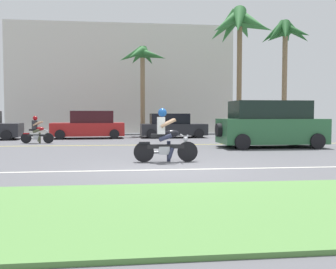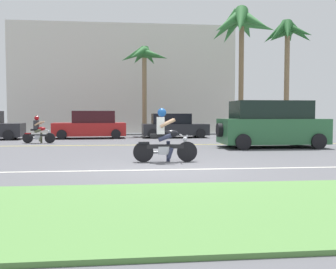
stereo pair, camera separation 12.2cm
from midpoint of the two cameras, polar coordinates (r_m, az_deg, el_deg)
name	(u,v)px [view 1 (the left image)]	position (r m, az deg, el deg)	size (l,w,h in m)	color
ground	(159,157)	(12.62, -1.65, -3.49)	(56.00, 30.00, 0.04)	#545459
grass_median	(203,208)	(5.67, 4.67, -11.15)	(56.00, 3.80, 0.06)	#548442
lane_line_near	(170,170)	(9.65, -0.10, -5.37)	(50.40, 0.12, 0.01)	silver
lane_line_far	(150,145)	(17.46, -3.03, -1.59)	(50.40, 0.12, 0.01)	yellow
motorcyclist	(165,139)	(11.17, -0.74, -0.73)	(1.92, 0.63, 1.61)	black
suv_nearby	(270,125)	(16.76, 15.09, 1.42)	(4.64, 2.22, 2.00)	#2D663D
parked_car_1	(89,126)	(22.81, -12.07, 1.34)	(4.36, 2.19, 1.63)	#AD1E1E
parked_car_2	(172,126)	(23.06, 0.48, 1.27)	(4.04, 2.00, 1.48)	#232328
palm_tree_0	(143,59)	(25.59, -4.03, 11.35)	(3.29, 3.09, 6.04)	#846B4C
palm_tree_1	(285,39)	(27.84, 17.23, 13.76)	(3.61, 3.57, 7.90)	#846B4C
palm_tree_2	(239,28)	(25.91, 10.60, 15.67)	(4.67, 4.51, 8.43)	brown
motorcyclist_distant	(37,132)	(19.50, -19.52, 0.40)	(1.61, 0.53, 1.35)	black
building_far	(122,81)	(30.61, -7.08, 8.14)	(17.10, 4.00, 8.28)	beige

